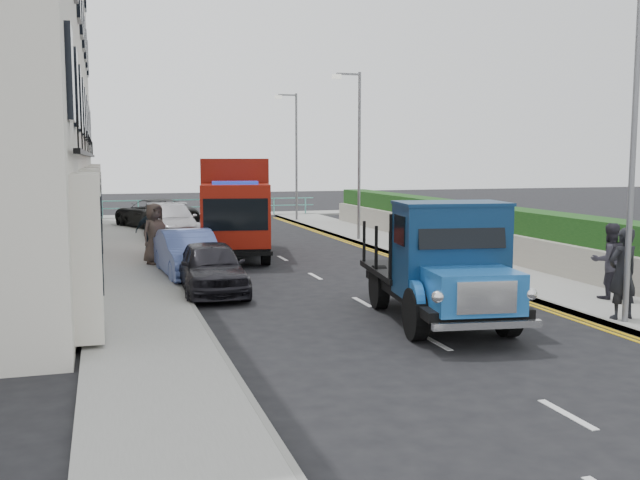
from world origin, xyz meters
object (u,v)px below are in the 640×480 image
(lamp_near, at_px, (629,132))
(red_lorry, at_px, (235,204))
(lamp_far, at_px, (294,149))
(lamp_mid, at_px, (357,146))
(pedestrian_east_near, at_px, (623,273))
(parked_car_front, at_px, (211,267))
(bedford_lorry, at_px, (447,271))

(lamp_near, distance_m, red_lorry, 14.67)
(lamp_far, distance_m, red_lorry, 13.95)
(lamp_mid, height_order, pedestrian_east_near, lamp_mid)
(lamp_far, relative_size, parked_car_front, 1.76)
(lamp_far, distance_m, bedford_lorry, 25.34)
(lamp_far, bearing_deg, bedford_lorry, -97.81)
(red_lorry, xyz_separation_m, pedestrian_east_near, (5.80, -13.15, -0.76))
(bedford_lorry, xyz_separation_m, pedestrian_east_near, (3.64, -0.81, -0.10))
(lamp_far, height_order, pedestrian_east_near, lamp_far)
(parked_car_front, height_order, pedestrian_east_near, pedestrian_east_near)
(lamp_mid, bearing_deg, lamp_near, -90.00)
(lamp_far, xyz_separation_m, parked_car_front, (-7.50, -19.76, -3.32))
(lamp_near, height_order, red_lorry, lamp_near)
(bedford_lorry, height_order, parked_car_front, bedford_lorry)
(parked_car_front, relative_size, pedestrian_east_near, 2.06)
(lamp_far, relative_size, pedestrian_east_near, 3.63)
(lamp_far, relative_size, red_lorry, 1.01)
(bedford_lorry, xyz_separation_m, red_lorry, (-2.16, 12.34, 0.67))
(red_lorry, bearing_deg, lamp_far, 75.93)
(lamp_far, distance_m, pedestrian_east_near, 25.92)
(lamp_near, bearing_deg, bedford_lorry, 162.86)
(lamp_mid, bearing_deg, parked_car_front, -127.55)
(lamp_near, distance_m, bedford_lorry, 4.56)
(red_lorry, height_order, parked_car_front, red_lorry)
(lamp_near, bearing_deg, lamp_mid, 90.00)
(lamp_near, height_order, pedestrian_east_near, lamp_near)
(lamp_far, bearing_deg, lamp_mid, -90.00)
(lamp_mid, bearing_deg, lamp_far, 90.00)
(red_lorry, distance_m, pedestrian_east_near, 14.40)
(red_lorry, bearing_deg, lamp_mid, 34.81)
(lamp_near, xyz_separation_m, bedford_lorry, (-3.42, 1.06, -2.82))
(bedford_lorry, distance_m, parked_car_front, 6.62)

